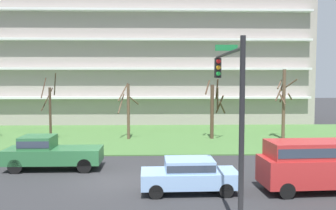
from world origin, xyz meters
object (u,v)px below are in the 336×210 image
at_px(tree_left, 50,110).
at_px(tree_right, 214,108).
at_px(tree_center, 128,110).
at_px(traffic_signal_mast, 231,98).
at_px(tree_far_right, 284,102).
at_px(pickup_green_center_left, 50,152).
at_px(sedan_blue_near_left, 189,174).
at_px(van_red_center_right, 318,162).

height_order(tree_left, tree_right, tree_left).
bearing_deg(tree_center, traffic_signal_mast, -73.10).
bearing_deg(tree_far_right, tree_left, -179.07).
height_order(pickup_green_center_left, traffic_signal_mast, traffic_signal_mast).
height_order(tree_center, traffic_signal_mast, traffic_signal_mast).
bearing_deg(tree_left, sedan_blue_near_left, -53.30).
height_order(sedan_blue_near_left, pickup_green_center_left, pickup_green_center_left).
xyz_separation_m(tree_right, pickup_green_center_left, (-10.98, -10.11, -1.69)).
bearing_deg(van_red_center_right, tree_far_right, 73.45).
relative_size(tree_right, pickup_green_center_left, 0.96).
relative_size(tree_right, traffic_signal_mast, 0.79).
relative_size(tree_left, van_red_center_right, 1.07).
bearing_deg(tree_far_right, pickup_green_center_left, -150.10).
relative_size(tree_left, tree_right, 1.09).
xyz_separation_m(tree_far_right, pickup_green_center_left, (-16.89, -9.71, -2.23)).
relative_size(tree_center, tree_far_right, 0.81).
bearing_deg(sedan_blue_near_left, tree_right, 75.51).
bearing_deg(tree_right, sedan_blue_near_left, -102.86).
bearing_deg(sedan_blue_near_left, tree_left, 125.08).
relative_size(tree_left, tree_center, 1.17).
bearing_deg(tree_left, tree_right, 2.99).
xyz_separation_m(tree_center, tree_far_right, (13.24, -0.42, 0.65)).
relative_size(tree_left, tree_far_right, 0.94).
bearing_deg(tree_right, tree_left, -177.01).
xyz_separation_m(tree_center, sedan_blue_near_left, (4.00, -14.63, -1.73)).
distance_m(tree_far_right, traffic_signal_mast, 18.87).
bearing_deg(sedan_blue_near_left, pickup_green_center_left, 147.90).
bearing_deg(sedan_blue_near_left, traffic_signal_mast, -66.96).
relative_size(pickup_green_center_left, traffic_signal_mast, 0.82).
distance_m(tree_left, traffic_signal_mast, 20.51).
relative_size(tree_far_right, sedan_blue_near_left, 1.35).
xyz_separation_m(pickup_green_center_left, traffic_signal_mast, (8.96, -7.36, 3.49)).
bearing_deg(pickup_green_center_left, tree_far_right, -150.64).
bearing_deg(tree_far_right, van_red_center_right, -103.14).
height_order(tree_left, pickup_green_center_left, tree_left).
relative_size(pickup_green_center_left, van_red_center_right, 1.02).
distance_m(tree_left, pickup_green_center_left, 9.92).
distance_m(pickup_green_center_left, van_red_center_right, 14.30).
xyz_separation_m(tree_left, pickup_green_center_left, (2.71, -9.40, -1.66)).
bearing_deg(tree_left, tree_center, 6.60).
bearing_deg(traffic_signal_mast, tree_right, 83.41).
bearing_deg(tree_right, tree_center, 179.85).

